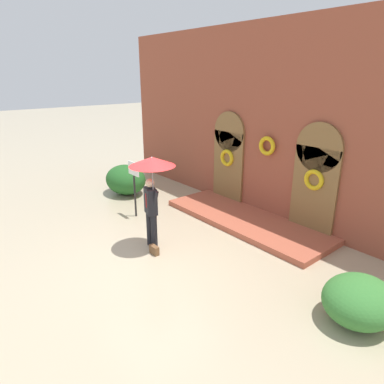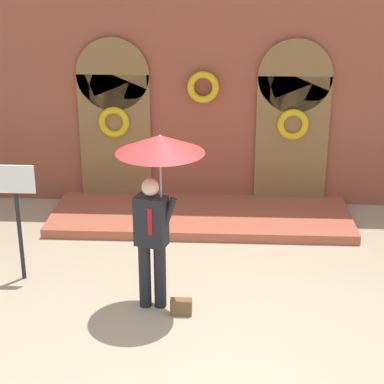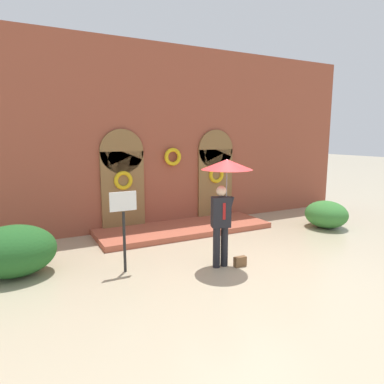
{
  "view_description": "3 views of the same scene",
  "coord_description": "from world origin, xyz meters",
  "px_view_note": "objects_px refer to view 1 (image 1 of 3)",
  "views": [
    {
      "loc": [
        6.17,
        -4.06,
        4.19
      ],
      "look_at": [
        -0.25,
        1.23,
        1.3
      ],
      "focal_mm": 32.0,
      "sensor_mm": 36.0,
      "label": 1
    },
    {
      "loc": [
        0.37,
        -7.29,
        4.45
      ],
      "look_at": [
        -0.08,
        1.63,
        1.07
      ],
      "focal_mm": 60.0,
      "sensor_mm": 36.0,
      "label": 2
    },
    {
      "loc": [
        -4.37,
        -5.96,
        2.85
      ],
      "look_at": [
        -0.64,
        1.29,
        1.51
      ],
      "focal_mm": 32.0,
      "sensor_mm": 36.0,
      "label": 3
    }
  ],
  "objects_px": {
    "person_with_umbrella": "(152,175)",
    "shrub_right": "(359,301)",
    "handbag": "(154,250)",
    "shrub_left": "(126,180)",
    "sign_post": "(134,180)"
  },
  "relations": [
    {
      "from": "shrub_left",
      "to": "shrub_right",
      "type": "height_order",
      "value": "shrub_left"
    },
    {
      "from": "shrub_left",
      "to": "shrub_right",
      "type": "xyz_separation_m",
      "value": [
        8.71,
        -0.24,
        -0.11
      ]
    },
    {
      "from": "person_with_umbrella",
      "to": "shrub_left",
      "type": "xyz_separation_m",
      "value": [
        -4.12,
        1.5,
        -1.38
      ]
    },
    {
      "from": "shrub_left",
      "to": "person_with_umbrella",
      "type": "bearing_deg",
      "value": -20.01
    },
    {
      "from": "shrub_left",
      "to": "handbag",
      "type": "bearing_deg",
      "value": -21.09
    },
    {
      "from": "shrub_right",
      "to": "person_with_umbrella",
      "type": "bearing_deg",
      "value": -164.64
    },
    {
      "from": "sign_post",
      "to": "shrub_left",
      "type": "height_order",
      "value": "sign_post"
    },
    {
      "from": "handbag",
      "to": "shrub_left",
      "type": "xyz_separation_m",
      "value": [
        -4.41,
        1.7,
        0.42
      ]
    },
    {
      "from": "handbag",
      "to": "shrub_right",
      "type": "height_order",
      "value": "shrub_right"
    },
    {
      "from": "person_with_umbrella",
      "to": "shrub_right",
      "type": "height_order",
      "value": "person_with_umbrella"
    },
    {
      "from": "handbag",
      "to": "person_with_umbrella",
      "type": "bearing_deg",
      "value": 146.21
    },
    {
      "from": "person_with_umbrella",
      "to": "handbag",
      "type": "relative_size",
      "value": 8.44
    },
    {
      "from": "shrub_left",
      "to": "shrub_right",
      "type": "relative_size",
      "value": 1.24
    },
    {
      "from": "handbag",
      "to": "shrub_left",
      "type": "bearing_deg",
      "value": 159.71
    },
    {
      "from": "handbag",
      "to": "sign_post",
      "type": "distance_m",
      "value": 2.71
    }
  ]
}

